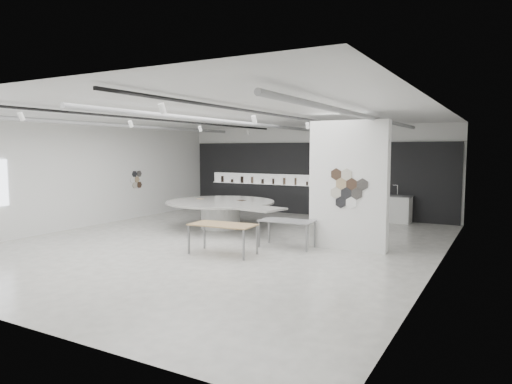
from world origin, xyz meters
The scene contains 7 objects.
room centered at (-0.09, 0.00, 2.07)m, with size 12.02×14.02×3.82m.
back_wall_display centered at (-0.08, 6.93, 1.54)m, with size 11.80×0.27×3.10m.
partition_column centered at (3.50, 1.00, 1.80)m, with size 2.20×0.38×3.60m.
display_island centered at (-1.49, 2.13, 0.64)m, with size 5.21×4.55×0.99m.
sample_table_wood centered at (0.78, -1.23, 0.76)m, with size 1.79×0.97×0.82m.
sample_table_stone centered at (1.91, 0.38, 0.72)m, with size 1.57×0.84×0.79m.
kitchen_counter centered at (3.30, 6.55, 0.52)m, with size 1.85×0.78×1.44m.
Camera 1 is at (7.42, -11.30, 2.79)m, focal length 32.00 mm.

